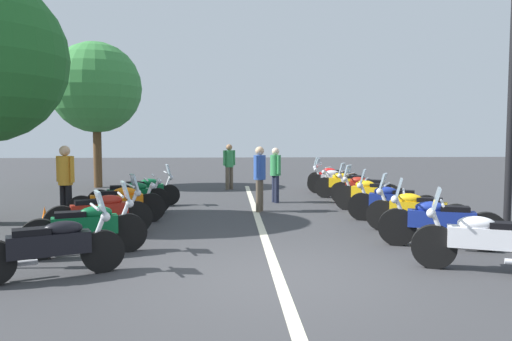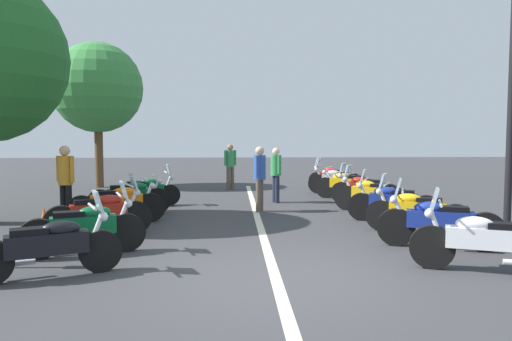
% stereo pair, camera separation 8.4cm
% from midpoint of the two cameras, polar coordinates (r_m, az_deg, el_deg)
% --- Properties ---
extents(ground_plane, '(80.00, 80.00, 0.00)m').
position_cam_midpoint_polar(ground_plane, '(6.78, 2.35, -12.79)').
color(ground_plane, '#38383A').
extents(lane_centre_stripe, '(16.47, 0.16, 0.01)m').
position_cam_midpoint_polar(lane_centre_stripe, '(10.92, 0.20, -6.32)').
color(lane_centre_stripe, beige).
rests_on(lane_centre_stripe, ground_plane).
extents(motorcycle_left_row_0, '(1.03, 1.90, 1.20)m').
position_cam_midpoint_polar(motorcycle_left_row_0, '(7.22, -23.73, -8.33)').
color(motorcycle_left_row_0, black).
rests_on(motorcycle_left_row_0, ground_plane).
extents(motorcycle_left_row_1, '(0.90, 1.95, 1.22)m').
position_cam_midpoint_polar(motorcycle_left_row_1, '(8.37, -20.04, -6.47)').
color(motorcycle_left_row_1, black).
rests_on(motorcycle_left_row_1, ground_plane).
extents(motorcycle_left_row_2, '(1.03, 1.95, 1.22)m').
position_cam_midpoint_polar(motorcycle_left_row_2, '(9.82, -18.44, -4.89)').
color(motorcycle_left_row_2, black).
rests_on(motorcycle_left_row_2, ground_plane).
extents(motorcycle_left_row_3, '(0.87, 2.13, 1.02)m').
position_cam_midpoint_polar(motorcycle_left_row_3, '(11.19, -16.59, -3.82)').
color(motorcycle_left_row_3, black).
rests_on(motorcycle_left_row_3, ground_plane).
extents(motorcycle_left_row_4, '(0.77, 2.05, 1.01)m').
position_cam_midpoint_polar(motorcycle_left_row_4, '(12.41, -15.20, -3.06)').
color(motorcycle_left_row_4, black).
rests_on(motorcycle_left_row_4, ground_plane).
extents(motorcycle_left_row_5, '(0.81, 2.03, 1.19)m').
position_cam_midpoint_polar(motorcycle_left_row_5, '(13.80, -13.50, -2.36)').
color(motorcycle_left_row_5, black).
rests_on(motorcycle_left_row_5, ground_plane).
extents(motorcycle_right_row_0, '(1.01, 2.06, 1.22)m').
position_cam_midpoint_polar(motorcycle_right_row_0, '(7.65, 25.88, -7.61)').
color(motorcycle_right_row_0, black).
rests_on(motorcycle_right_row_0, ground_plane).
extents(motorcycle_right_row_1, '(0.97, 2.08, 1.23)m').
position_cam_midpoint_polar(motorcycle_right_row_1, '(8.98, 21.01, -5.75)').
color(motorcycle_right_row_1, black).
rests_on(motorcycle_right_row_1, ground_plane).
extents(motorcycle_right_row_2, '(1.12, 1.93, 1.21)m').
position_cam_midpoint_polar(motorcycle_right_row_2, '(10.23, 18.60, -4.59)').
color(motorcycle_right_row_2, black).
rests_on(motorcycle_right_row_2, ground_plane).
extents(motorcycle_right_row_3, '(0.99, 2.00, 1.22)m').
position_cam_midpoint_polar(motorcycle_right_row_3, '(11.39, 15.92, -3.65)').
color(motorcycle_right_row_3, black).
rests_on(motorcycle_right_row_3, ground_plane).
extents(motorcycle_right_row_4, '(1.21, 1.80, 1.22)m').
position_cam_midpoint_polar(motorcycle_right_row_4, '(12.80, 13.51, -2.76)').
color(motorcycle_right_row_4, black).
rests_on(motorcycle_right_row_4, ground_plane).
extents(motorcycle_right_row_5, '(1.15, 1.84, 1.21)m').
position_cam_midpoint_polar(motorcycle_right_row_5, '(14.09, 12.71, -2.17)').
color(motorcycle_right_row_5, black).
rests_on(motorcycle_right_row_5, ground_plane).
extents(motorcycle_right_row_6, '(1.10, 1.87, 1.02)m').
position_cam_midpoint_polar(motorcycle_right_row_6, '(15.31, 10.59, -1.66)').
color(motorcycle_right_row_6, black).
rests_on(motorcycle_right_row_6, ground_plane).
extents(motorcycle_right_row_7, '(1.04, 1.98, 1.23)m').
position_cam_midpoint_polar(motorcycle_right_row_7, '(16.59, 9.54, -1.17)').
color(motorcycle_right_row_7, black).
rests_on(motorcycle_right_row_7, ground_plane).
extents(motorcycle_right_row_8, '(1.12, 1.86, 1.21)m').
position_cam_midpoint_polar(motorcycle_right_row_8, '(17.97, 9.16, -0.81)').
color(motorcycle_right_row_8, black).
rests_on(motorcycle_right_row_8, ground_plane).
extents(traffic_cone_0, '(0.36, 0.36, 0.61)m').
position_cam_midpoint_polar(traffic_cone_0, '(10.17, -24.37, -5.79)').
color(traffic_cone_0, orange).
rests_on(traffic_cone_0, ground_plane).
extents(bystander_0, '(0.50, 0.32, 1.72)m').
position_cam_midpoint_polar(bystander_0, '(12.42, 0.25, -0.36)').
color(bystander_0, brown).
rests_on(bystander_0, ground_plane).
extents(bystander_1, '(0.32, 0.48, 1.78)m').
position_cam_midpoint_polar(bystander_1, '(11.62, -22.24, -0.79)').
color(bystander_1, black).
rests_on(bystander_1, ground_plane).
extents(bystander_2, '(0.50, 0.32, 1.65)m').
position_cam_midpoint_polar(bystander_2, '(14.18, 2.20, -0.01)').
color(bystander_2, '#1E2338').
rests_on(bystander_2, ground_plane).
extents(bystander_3, '(0.34, 0.45, 1.71)m').
position_cam_midpoint_polar(bystander_3, '(17.82, -3.39, 0.92)').
color(bystander_3, brown).
rests_on(bystander_3, ground_plane).
extents(roadside_tree_2, '(3.50, 3.50, 5.65)m').
position_cam_midpoint_polar(roadside_tree_2, '(19.60, -18.90, 9.43)').
color(roadside_tree_2, brown).
rests_on(roadside_tree_2, ground_plane).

